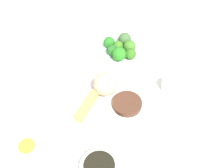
{
  "coord_description": "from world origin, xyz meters",
  "views": [
    {
      "loc": [
        0.34,
        0.46,
        0.83
      ],
      "look_at": [
        -0.07,
        -0.05,
        0.06
      ],
      "focal_mm": 46.86,
      "sensor_mm": 36.0,
      "label": 1
    }
  ],
  "objects_px": {
    "broccoli_plate": "(122,53)",
    "sauce_ramekin_hot_mustard": "(28,148)",
    "main_plate": "(107,108)",
    "teacup": "(170,85)"
  },
  "relations": [
    {
      "from": "broccoli_plate",
      "to": "sauce_ramekin_hot_mustard",
      "type": "bearing_deg",
      "value": 16.08
    },
    {
      "from": "main_plate",
      "to": "sauce_ramekin_hot_mustard",
      "type": "distance_m",
      "value": 0.28
    },
    {
      "from": "sauce_ramekin_hot_mustard",
      "to": "teacup",
      "type": "xyz_separation_m",
      "value": [
        -0.51,
        0.1,
        0.01
      ]
    },
    {
      "from": "main_plate",
      "to": "teacup",
      "type": "height_order",
      "value": "teacup"
    },
    {
      "from": "broccoli_plate",
      "to": "sauce_ramekin_hot_mustard",
      "type": "relative_size",
      "value": 3.86
    },
    {
      "from": "broccoli_plate",
      "to": "sauce_ramekin_hot_mustard",
      "type": "height_order",
      "value": "sauce_ramekin_hot_mustard"
    },
    {
      "from": "broccoli_plate",
      "to": "sauce_ramekin_hot_mustard",
      "type": "xyz_separation_m",
      "value": [
        0.49,
        0.14,
        0.01
      ]
    },
    {
      "from": "main_plate",
      "to": "broccoli_plate",
      "type": "relative_size",
      "value": 1.06
    },
    {
      "from": "main_plate",
      "to": "sauce_ramekin_hot_mustard",
      "type": "height_order",
      "value": "sauce_ramekin_hot_mustard"
    },
    {
      "from": "teacup",
      "to": "main_plate",
      "type": "bearing_deg",
      "value": -17.19
    }
  ]
}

